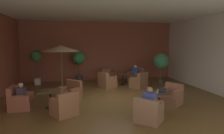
{
  "coord_description": "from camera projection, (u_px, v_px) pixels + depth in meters",
  "views": [
    {
      "loc": [
        -1.81,
        -8.44,
        2.47
      ],
      "look_at": [
        0.0,
        0.47,
        1.35
      ],
      "focal_mm": 31.96,
      "sensor_mm": 36.0,
      "label": 1
    }
  ],
  "objects": [
    {
      "name": "patio_umbrella_tall_red",
      "position": [
        61.0,
        49.0,
        10.39
      ],
      "size": [
        1.95,
        1.95,
        2.32
      ],
      "color": "#2D2D2D",
      "rests_on": "ground_plane"
    },
    {
      "name": "potted_tree_mid_right",
      "position": [
        161.0,
        62.0,
        11.77
      ],
      "size": [
        0.88,
        0.88,
        1.82
      ],
      "color": "#393635",
      "rests_on": "ground_plane"
    },
    {
      "name": "ceiling_slab",
      "position": [
        114.0,
        10.0,
        8.4
      ],
      "size": [
        10.02,
        9.32,
        0.06
      ],
      "primitive_type": "cube",
      "color": "silver",
      "rests_on": "wall_back_brick"
    },
    {
      "name": "armchair_front_left_east",
      "position": [
        149.0,
        113.0,
        6.18
      ],
      "size": [
        1.06,
        1.06,
        0.79
      ],
      "color": "#855F45",
      "rests_on": "ground_plane"
    },
    {
      "name": "iced_drink_cup",
      "position": [
        158.0,
        91.0,
        7.18
      ],
      "size": [
        0.08,
        0.08,
        0.11
      ],
      "primitive_type": "cylinder",
      "color": "white",
      "rests_on": "cafe_table_front_left"
    },
    {
      "name": "armchair_front_left_north",
      "position": [
        172.0,
        97.0,
        7.94
      ],
      "size": [
        1.02,
        1.02,
        0.83
      ],
      "color": "#8A5944",
      "rests_on": "ground_plane"
    },
    {
      "name": "potted_tree_mid_left",
      "position": [
        79.0,
        61.0,
        12.23
      ],
      "size": [
        0.76,
        0.76,
        1.91
      ],
      "color": "#322E33",
      "rests_on": "ground_plane"
    },
    {
      "name": "wall_back_brick",
      "position": [
        99.0,
        51.0,
        13.13
      ],
      "size": [
        10.02,
        0.08,
        3.8
      ],
      "primitive_type": "cube",
      "color": "brown",
      "rests_on": "ground_plane"
    },
    {
      "name": "armchair_mid_center_east",
      "position": [
        107.0,
        82.0,
        10.89
      ],
      "size": [
        1.07,
        1.07,
        0.87
      ],
      "color": "#926040",
      "rests_on": "ground_plane"
    },
    {
      "name": "patron_blue_shirt",
      "position": [
        135.0,
        70.0,
        12.33
      ],
      "size": [
        0.34,
        0.38,
        0.63
      ],
      "color": "#2D4798",
      "rests_on": "ground_plane"
    },
    {
      "name": "potted_tree_left_corner",
      "position": [
        36.0,
        61.0,
        11.55
      ],
      "size": [
        0.65,
        0.65,
        2.01
      ],
      "color": "silver",
      "rests_on": "ground_plane"
    },
    {
      "name": "open_laptop",
      "position": [
        161.0,
        92.0,
        7.09
      ],
      "size": [
        0.33,
        0.26,
        0.2
      ],
      "color": "#9EA0A5",
      "rests_on": "cafe_table_front_left"
    },
    {
      "name": "cafe_table_front_left",
      "position": [
        159.0,
        97.0,
        7.09
      ],
      "size": [
        0.8,
        0.8,
        0.67
      ],
      "color": "black",
      "rests_on": "ground_plane"
    },
    {
      "name": "armchair_mid_center_west",
      "position": [
        136.0,
        77.0,
        12.41
      ],
      "size": [
        1.02,
        1.06,
        0.89
      ],
      "color": "brown",
      "rests_on": "ground_plane"
    },
    {
      "name": "armchair_front_right_north",
      "position": [
        20.0,
        101.0,
        7.37
      ],
      "size": [
        0.82,
        0.79,
        0.87
      ],
      "color": "brown",
      "rests_on": "ground_plane"
    },
    {
      "name": "patron_with_friend",
      "position": [
        21.0,
        92.0,
        7.34
      ],
      "size": [
        0.27,
        0.35,
        0.6
      ],
      "color": "#372E3A",
      "rests_on": "ground_plane"
    },
    {
      "name": "cafe_table_mid_center",
      "position": [
        123.0,
        76.0,
        11.61
      ],
      "size": [
        0.64,
        0.64,
        0.67
      ],
      "color": "black",
      "rests_on": "ground_plane"
    },
    {
      "name": "wall_right_plain",
      "position": [
        215.0,
        54.0,
        9.61
      ],
      "size": [
        0.08,
        9.32,
        3.8
      ],
      "primitive_type": "cube",
      "color": "silver",
      "rests_on": "ground_plane"
    },
    {
      "name": "ground_plane",
      "position": [
        114.0,
        98.0,
        8.87
      ],
      "size": [
        10.02,
        9.32,
        0.02
      ],
      "primitive_type": "cube",
      "color": "brown"
    },
    {
      "name": "cafe_table_front_right",
      "position": [
        50.0,
        94.0,
        7.5
      ],
      "size": [
        0.81,
        0.81,
        0.67
      ],
      "color": "black",
      "rests_on": "ground_plane"
    },
    {
      "name": "armchair_front_right_east",
      "position": [
        65.0,
        107.0,
        6.74
      ],
      "size": [
        1.02,
        1.02,
        0.84
      ],
      "color": "#8F5D3D",
      "rests_on": "ground_plane"
    },
    {
      "name": "armchair_mid_center_south",
      "position": [
        139.0,
        82.0,
        10.84
      ],
      "size": [
        1.08,
        1.07,
        0.86
      ],
      "color": "brown",
      "rests_on": "ground_plane"
    },
    {
      "name": "armchair_front_right_south",
      "position": [
        70.0,
        94.0,
        8.45
      ],
      "size": [
        1.09,
        1.08,
        0.86
      ],
      "color": "brown",
      "rests_on": "ground_plane"
    },
    {
      "name": "patron_by_window",
      "position": [
        149.0,
        99.0,
        6.16
      ],
      "size": [
        0.43,
        0.42,
        0.7
      ],
      "color": "#364595",
      "rests_on": "ground_plane"
    },
    {
      "name": "armchair_mid_center_north",
      "position": [
        109.0,
        77.0,
        12.46
      ],
      "size": [
        0.99,
        0.99,
        0.82
      ],
      "color": "#935C42",
      "rests_on": "ground_plane"
    }
  ]
}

